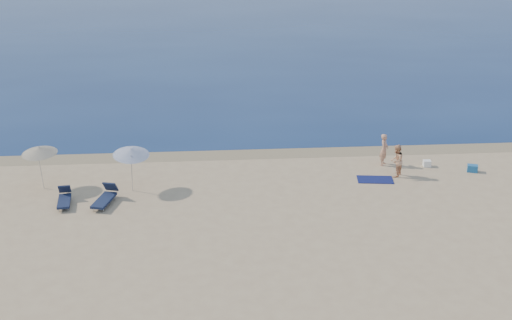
{
  "coord_description": "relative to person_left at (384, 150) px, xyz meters",
  "views": [
    {
      "loc": [
        -4.3,
        -11.56,
        12.03
      ],
      "look_at": [
        -2.22,
        16.0,
        1.0
      ],
      "focal_mm": 45.0,
      "sensor_mm": 36.0,
      "label": 1
    }
  ],
  "objects": [
    {
      "name": "blue_cooler",
      "position": [
        4.07,
        -1.22,
        -0.63
      ],
      "size": [
        0.57,
        0.48,
        0.34
      ],
      "primitive_type": "cube",
      "rotation": [
        0.0,
        0.0,
        -0.33
      ],
      "color": "#1C5E9A",
      "rests_on": "ground"
    },
    {
      "name": "umbrella_near",
      "position": [
        -12.07,
        -2.07,
        1.01
      ],
      "size": [
        2.08,
        2.09,
        2.12
      ],
      "rotation": [
        0.0,
        0.0,
        0.35
      ],
      "color": "silver",
      "rests_on": "ground"
    },
    {
      "name": "white_bag",
      "position": [
        2.1,
        -0.39,
        -0.64
      ],
      "size": [
        0.39,
        0.35,
        0.31
      ],
      "primitive_type": "cube",
      "rotation": [
        0.0,
        0.0,
        -0.1
      ],
      "color": "white",
      "rests_on": "ground"
    },
    {
      "name": "person_right",
      "position": [
        0.2,
        -1.47,
        -0.01
      ],
      "size": [
        0.92,
        0.97,
        1.57
      ],
      "primitive_type": "imported",
      "rotation": [
        0.0,
        0.0,
        -2.16
      ],
      "color": "tan",
      "rests_on": "ground"
    },
    {
      "name": "lounger_left",
      "position": [
        -14.88,
        -3.44,
        -0.55
      ],
      "size": [
        0.71,
        1.63,
        0.7
      ],
      "rotation": [
        0.0,
        0.0,
        0.13
      ],
      "color": "#151E3B",
      "rests_on": "ground"
    },
    {
      "name": "umbrella_far",
      "position": [
        -16.18,
        -1.58,
        1.03
      ],
      "size": [
        1.82,
        1.83,
        2.09
      ],
      "rotation": [
        0.0,
        0.0,
        -0.17
      ],
      "color": "silver",
      "rests_on": "ground"
    },
    {
      "name": "wet_sand_strip",
      "position": [
        -4.22,
        1.99,
        -0.8
      ],
      "size": [
        240.0,
        1.6,
        0.0
      ],
      "primitive_type": "cube",
      "color": "#847254",
      "rests_on": "ground"
    },
    {
      "name": "lounger_right",
      "position": [
        -13.13,
        -3.53,
        -0.51
      ],
      "size": [
        1.01,
        1.87,
        0.78
      ],
      "rotation": [
        0.0,
        0.0,
        -0.26
      ],
      "color": "#16203D",
      "rests_on": "ground"
    },
    {
      "name": "beach_towel",
      "position": [
        -0.86,
        -1.85,
        -0.79
      ],
      "size": [
        1.76,
        1.13,
        0.03
      ],
      "primitive_type": "cube",
      "rotation": [
        0.0,
        0.0,
        -0.13
      ],
      "color": "#0D1245",
      "rests_on": "ground"
    },
    {
      "name": "person_left",
      "position": [
        0.0,
        0.0,
        0.0
      ],
      "size": [
        0.61,
        0.69,
        1.6
      ],
      "primitive_type": "imported",
      "rotation": [
        0.0,
        0.0,
        1.08
      ],
      "color": "tan",
      "rests_on": "ground"
    }
  ]
}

